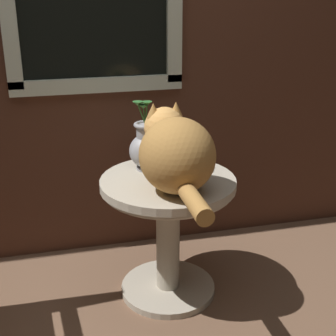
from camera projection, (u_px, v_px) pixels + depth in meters
The scene contains 4 objects.
ground_plane at pixel (114, 332), 1.98m from camera, with size 6.00×6.00×0.00m, color brown.
wicker_side_table at pixel (168, 215), 2.10m from camera, with size 0.58×0.58×0.56m.
cat at pixel (176, 152), 1.89m from camera, with size 0.30×0.66×0.31m.
pewter_vase_with_ivy at pixel (146, 147), 2.11m from camera, with size 0.15×0.15×0.31m.
Camera 1 is at (-0.17, -1.60, 1.35)m, focal length 51.64 mm.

